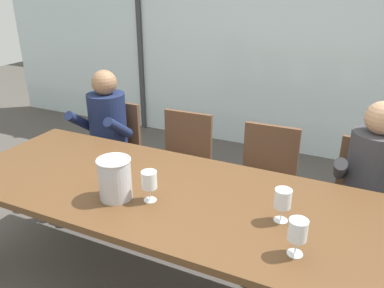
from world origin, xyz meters
The scene contains 15 objects.
ground centered at (0.00, 1.00, 0.00)m, with size 14.00×14.00×0.00m, color #4C4742.
window_glass_panel centered at (0.00, 2.56, 1.30)m, with size 7.78×0.03×2.60m, color silver.
window_mullion_left centered at (-1.75, 2.54, 1.30)m, with size 0.06×0.06×2.60m, color #38383D.
hillside_vineyard centered at (0.00, 6.76, 1.02)m, with size 13.78×2.40×2.04m, color #477A38.
dining_table centered at (0.00, 0.00, 0.68)m, with size 2.58×0.97×0.75m.
chair_near_curtain centered at (-1.04, 0.92, 0.50)m, with size 0.45×0.45×0.86m.
chair_left_of_center centered at (-0.35, 0.92, 0.50)m, with size 0.45×0.45×0.86m.
chair_center centered at (0.36, 0.90, 0.50)m, with size 0.45×0.45×0.86m.
chair_right_of_center centered at (1.04, 0.90, 0.50)m, with size 0.49×0.49×0.86m.
person_navy_polo centered at (-1.03, 0.76, 0.67)m, with size 0.47×0.62×1.18m.
person_charcoal_jacket centered at (1.06, 0.76, 0.67)m, with size 0.47×0.62×1.18m.
ice_bucket_primary centered at (-0.21, -0.19, 0.87)m, with size 0.19×0.19×0.23m.
wine_glass_by_left_taster centered at (0.78, -0.25, 0.87)m, with size 0.08×0.08×0.17m.
wine_glass_near_bucket centered at (-0.02, -0.13, 0.87)m, with size 0.08×0.08×0.17m.
wine_glass_by_right_taster centered at (0.66, -0.02, 0.87)m, with size 0.08×0.08×0.17m.
Camera 1 is at (0.94, -1.65, 1.84)m, focal length 35.78 mm.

